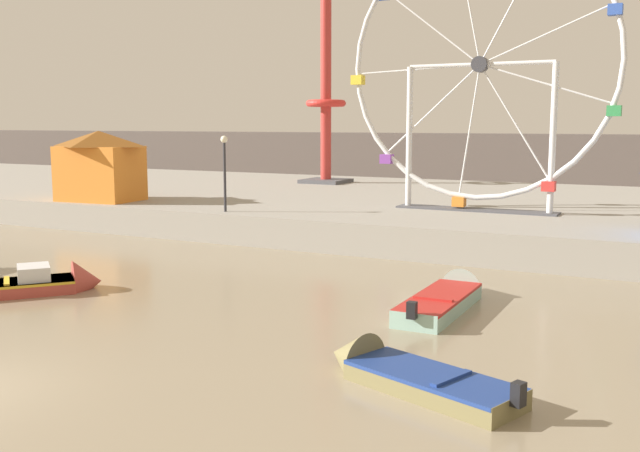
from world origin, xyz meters
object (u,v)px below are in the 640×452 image
(motorboat_olive_wood, at_px, (398,372))
(promenade_lamp_near, at_px, (225,161))
(motorboat_seafoam, at_px, (449,296))
(drop_tower_red_tower, at_px, (326,85))
(motorboat_faded_red, at_px, (48,283))
(ferris_wheel_white_frame, at_px, (480,69))
(carnival_booth_orange_canopy, at_px, (100,165))

(motorboat_olive_wood, height_order, promenade_lamp_near, promenade_lamp_near)
(motorboat_seafoam, xyz_separation_m, drop_tower_red_tower, (-15.60, 22.98, 7.44))
(motorboat_olive_wood, xyz_separation_m, promenade_lamp_near, (-13.48, 13.47, 3.35))
(motorboat_olive_wood, relative_size, promenade_lamp_near, 1.39)
(motorboat_olive_wood, bearing_deg, motorboat_faded_red, 7.92)
(motorboat_faded_red, bearing_deg, motorboat_olive_wood, -61.72)
(motorboat_olive_wood, height_order, ferris_wheel_white_frame, ferris_wheel_white_frame)
(motorboat_faded_red, relative_size, promenade_lamp_near, 1.18)
(motorboat_seafoam, distance_m, motorboat_faded_red, 12.49)
(promenade_lamp_near, bearing_deg, carnival_booth_orange_canopy, 173.29)
(motorboat_olive_wood, height_order, drop_tower_red_tower, drop_tower_red_tower)
(motorboat_faded_red, xyz_separation_m, carnival_booth_orange_canopy, (-9.09, 11.89, 2.89))
(ferris_wheel_white_frame, distance_m, carnival_booth_orange_canopy, 19.37)
(motorboat_olive_wood, relative_size, ferris_wheel_white_frame, 0.38)
(drop_tower_red_tower, bearing_deg, carnival_booth_orange_canopy, -109.02)
(drop_tower_red_tower, bearing_deg, motorboat_olive_wood, -60.84)
(ferris_wheel_white_frame, xyz_separation_m, promenade_lamp_near, (-9.94, -5.50, -4.05))
(motorboat_seafoam, height_order, ferris_wheel_white_frame, ferris_wheel_white_frame)
(ferris_wheel_white_frame, bearing_deg, motorboat_seafoam, -78.16)
(drop_tower_red_tower, bearing_deg, motorboat_faded_red, -81.98)
(drop_tower_red_tower, height_order, promenade_lamp_near, drop_tower_red_tower)
(motorboat_seafoam, distance_m, drop_tower_red_tower, 28.76)
(drop_tower_red_tower, relative_size, carnival_booth_orange_canopy, 3.56)
(motorboat_faded_red, distance_m, promenade_lamp_near, 11.42)
(motorboat_seafoam, bearing_deg, motorboat_olive_wood, -171.97)
(carnival_booth_orange_canopy, bearing_deg, drop_tower_red_tower, 66.22)
(motorboat_seafoam, height_order, promenade_lamp_near, promenade_lamp_near)
(motorboat_faded_red, height_order, drop_tower_red_tower, drop_tower_red_tower)
(ferris_wheel_white_frame, relative_size, drop_tower_red_tower, 0.79)
(motorboat_faded_red, distance_m, carnival_booth_orange_canopy, 15.25)
(motorboat_faded_red, height_order, promenade_lamp_near, promenade_lamp_near)
(motorboat_seafoam, distance_m, carnival_booth_orange_canopy, 22.43)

